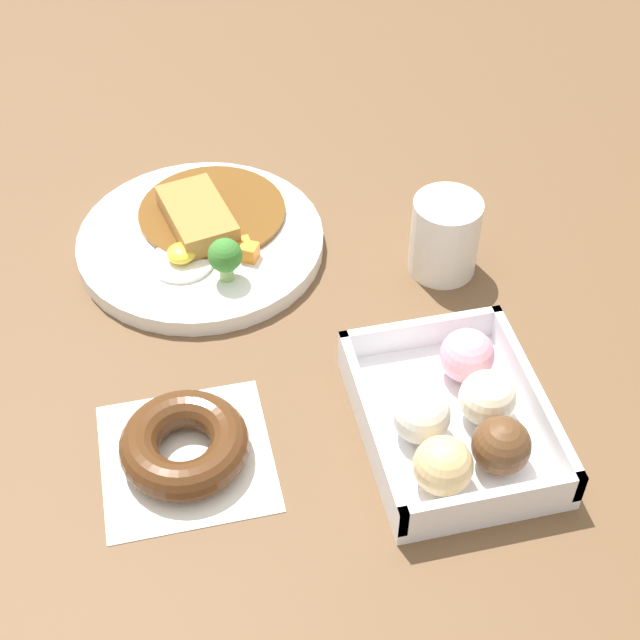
% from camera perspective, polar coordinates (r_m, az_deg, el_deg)
% --- Properties ---
extents(ground_plane, '(1.60, 1.60, 0.00)m').
position_cam_1_polar(ground_plane, '(0.91, -5.16, 0.11)').
color(ground_plane, brown).
extents(curry_plate, '(0.25, 0.25, 0.06)m').
position_cam_1_polar(curry_plate, '(0.98, -7.14, 4.94)').
color(curry_plate, white).
rests_on(curry_plate, ground_plane).
extents(donut_box, '(0.20, 0.15, 0.06)m').
position_cam_1_polar(donut_box, '(0.81, 8.31, -5.88)').
color(donut_box, white).
rests_on(donut_box, ground_plane).
extents(chocolate_ring_donut, '(0.14, 0.14, 0.04)m').
position_cam_1_polar(chocolate_ring_donut, '(0.80, -8.16, -7.50)').
color(chocolate_ring_donut, white).
rests_on(chocolate_ring_donut, ground_plane).
extents(coffee_mug, '(0.07, 0.07, 0.08)m').
position_cam_1_polar(coffee_mug, '(0.94, 7.52, 5.02)').
color(coffee_mug, silver).
rests_on(coffee_mug, ground_plane).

